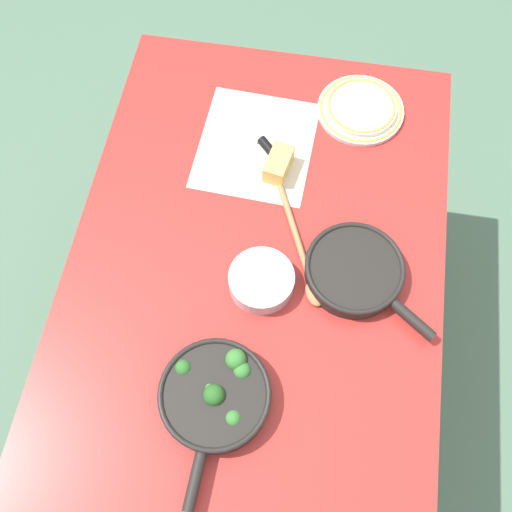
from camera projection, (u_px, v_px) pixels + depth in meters
name	position (u px, v px, depth m)	size (l,w,h in m)	color
ground_plane	(256.00, 345.00, 2.01)	(14.00, 14.00, 0.00)	#51755B
dining_table_red	(256.00, 273.00, 1.41)	(1.28, 0.87, 0.75)	#B72D28
skillet_broccoli	(216.00, 395.00, 1.17)	(0.34, 0.23, 0.07)	black
skillet_eggs	(355.00, 270.00, 1.29)	(0.26, 0.30, 0.05)	black
wooden_spoon	(299.00, 244.00, 1.34)	(0.39, 0.19, 0.02)	#A87A4C
parchment_sheet	(256.00, 145.00, 1.47)	(0.33, 0.30, 0.00)	beige
grater_knife	(262.00, 141.00, 1.46)	(0.19, 0.18, 0.02)	silver
cheese_block	(278.00, 164.00, 1.41)	(0.10, 0.07, 0.05)	#E0C15B
dinner_plate_stack	(361.00, 108.00, 1.50)	(0.23, 0.23, 0.03)	silver
prep_bowl_steel	(261.00, 281.00, 1.28)	(0.15, 0.15, 0.05)	#B7B7BC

